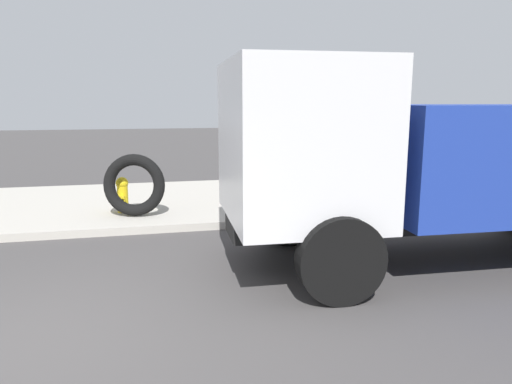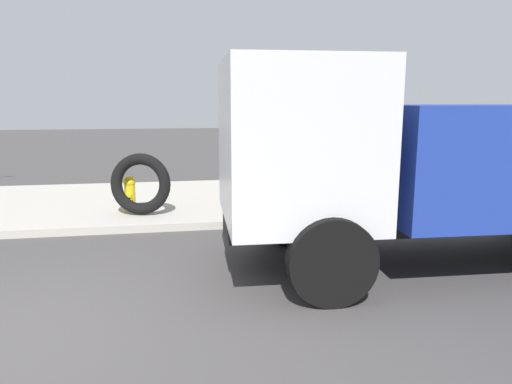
% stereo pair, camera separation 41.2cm
% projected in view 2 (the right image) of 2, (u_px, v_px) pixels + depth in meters
% --- Properties ---
extents(ground_plane, '(80.00, 80.00, 0.00)m').
position_uv_depth(ground_plane, '(16.00, 341.00, 4.94)').
color(ground_plane, '#423F3F').
extents(sidewalk_curb, '(36.00, 5.00, 0.15)m').
position_uv_depth(sidewalk_curb, '(104.00, 204.00, 11.22)').
color(sidewalk_curb, '#ADA89E').
rests_on(sidewalk_curb, ground).
extents(fire_hydrant, '(0.26, 0.58, 0.75)m').
position_uv_depth(fire_hydrant, '(130.00, 192.00, 10.10)').
color(fire_hydrant, yellow).
rests_on(fire_hydrant, sidewalk_curb).
extents(loose_tire, '(1.31, 0.68, 1.27)m').
position_uv_depth(loose_tire, '(141.00, 184.00, 9.71)').
color(loose_tire, black).
rests_on(loose_tire, sidewalk_curb).
extents(stop_sign, '(0.76, 0.08, 2.19)m').
position_uv_depth(stop_sign, '(275.00, 140.00, 9.85)').
color(stop_sign, gray).
rests_on(stop_sign, sidewalk_curb).
extents(dump_truck_blue, '(7.09, 3.01, 3.00)m').
position_uv_depth(dump_truck_blue, '(448.00, 159.00, 7.01)').
color(dump_truck_blue, '#1E3899').
rests_on(dump_truck_blue, ground).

